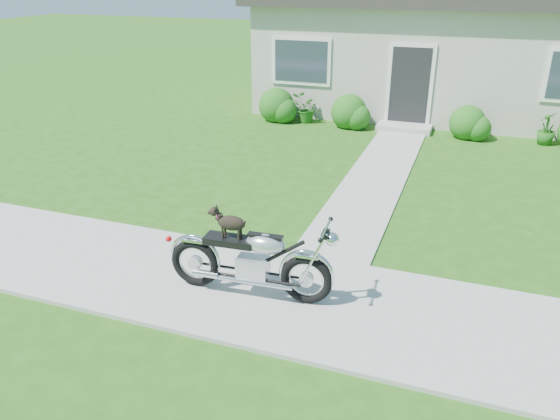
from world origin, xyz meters
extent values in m
plane|color=#235114|center=(0.00, 0.00, 0.00)|extent=(80.00, 80.00, 0.00)
cube|color=#9E9B93|center=(0.00, 0.00, 0.02)|extent=(24.00, 2.20, 0.04)
cube|color=#9E9B93|center=(-1.50, 5.00, 0.01)|extent=(1.20, 8.00, 0.03)
cube|color=beige|center=(0.00, 12.00, 1.50)|extent=(12.00, 6.00, 3.00)
cube|color=black|center=(-1.50, 8.97, 1.05)|extent=(1.00, 0.06, 2.10)
cube|color=#9E9B93|center=(-1.50, 8.62, 0.08)|extent=(1.40, 0.70, 0.16)
cube|color=#2D3847|center=(-4.50, 8.97, 1.60)|extent=(1.70, 0.05, 1.30)
sphere|color=#235D18|center=(0.07, 8.50, 0.38)|extent=(0.89, 0.89, 0.89)
sphere|color=#235D18|center=(-5.05, 8.50, 0.42)|extent=(0.99, 0.99, 0.99)
sphere|color=#235D18|center=(-2.98, 8.50, 0.41)|extent=(0.96, 0.96, 0.96)
imported|color=#1F5917|center=(-4.22, 8.55, 0.39)|extent=(0.93, 0.92, 0.78)
imported|color=#225D19|center=(1.89, 8.55, 0.40)|extent=(0.57, 0.57, 0.80)
torus|color=black|center=(-1.47, -0.10, 0.38)|extent=(0.68, 0.15, 0.67)
torus|color=black|center=(-2.97, -0.20, 0.38)|extent=(0.68, 0.15, 0.67)
cube|color=silver|center=(-2.17, -0.14, 0.42)|extent=(0.41, 0.27, 0.30)
ellipsoid|color=silver|center=(-2.00, -0.13, 0.79)|extent=(0.53, 0.32, 0.26)
cube|color=black|center=(-2.47, -0.16, 0.78)|extent=(0.67, 0.30, 0.09)
cube|color=silver|center=(-1.47, -0.10, 0.72)|extent=(0.31, 0.16, 0.03)
cube|color=silver|center=(-2.97, -0.20, 0.72)|extent=(0.31, 0.16, 0.03)
cylinder|color=silver|center=(-1.25, -0.08, 1.09)|extent=(0.07, 0.60, 0.03)
sphere|color=silver|center=(-1.17, -0.08, 0.98)|extent=(0.18, 0.18, 0.17)
cylinder|color=silver|center=(-2.16, -0.27, 0.29)|extent=(1.10, 0.13, 0.06)
ellipsoid|color=black|center=(-2.44, -0.16, 1.02)|extent=(0.37, 0.19, 0.19)
sphere|color=black|center=(-2.66, -0.18, 1.15)|extent=(0.12, 0.12, 0.12)
cylinder|color=black|center=(-2.55, -0.13, 0.89)|extent=(0.03, 0.03, 0.15)
cylinder|color=black|center=(-2.54, -0.21, 0.89)|extent=(0.03, 0.03, 0.15)
cylinder|color=black|center=(-2.34, -0.11, 0.89)|extent=(0.03, 0.03, 0.15)
cylinder|color=black|center=(-2.33, -0.20, 0.89)|extent=(0.03, 0.03, 0.15)
torus|color=#D83981|center=(-2.61, -0.17, 1.10)|extent=(0.06, 0.10, 0.10)
camera|label=1|loc=(0.22, -5.71, 3.89)|focal=35.00mm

